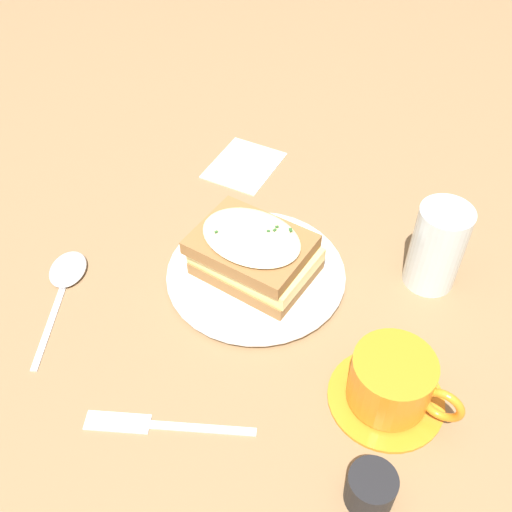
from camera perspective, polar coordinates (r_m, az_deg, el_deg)
The scene contains 9 objects.
ground_plane at distance 0.76m, azimuth -1.51°, elevation -2.61°, with size 2.40×2.40×0.00m, color olive.
dinner_plate at distance 0.76m, azimuth -0.00°, elevation -1.67°, with size 0.23×0.23×0.01m.
sandwich at distance 0.73m, azimuth -0.18°, elevation 0.25°, with size 0.12×0.15×0.06m.
teacup_with_saucer at distance 0.65m, azimuth 12.78°, elevation -11.78°, with size 0.13×0.14×0.07m.
water_glass at distance 0.75m, azimuth 16.87°, elevation 0.81°, with size 0.06×0.06×0.12m, color silver.
fork at distance 0.65m, azimuth -10.13°, elevation -15.48°, with size 0.09×0.17×0.00m.
spoon at distance 0.80m, azimuth -17.64°, elevation -1.73°, with size 0.18×0.10×0.01m.
napkin at distance 0.93m, azimuth -1.14°, elevation 8.68°, with size 0.11×0.09×0.00m, color silver.
condiment_pot at distance 0.60m, azimuth 10.87°, elevation -20.94°, with size 0.05×0.05×0.04m, color black.
Camera 1 is at (0.43, 0.25, 0.57)m, focal length 42.00 mm.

